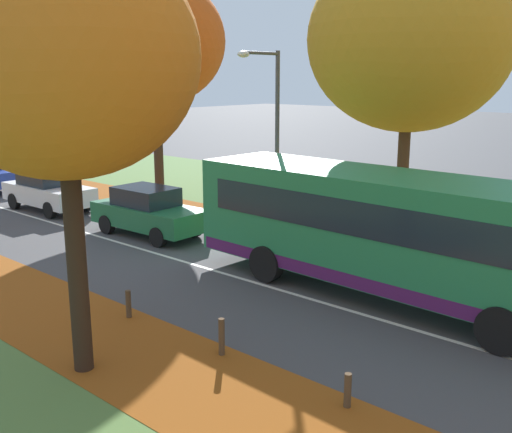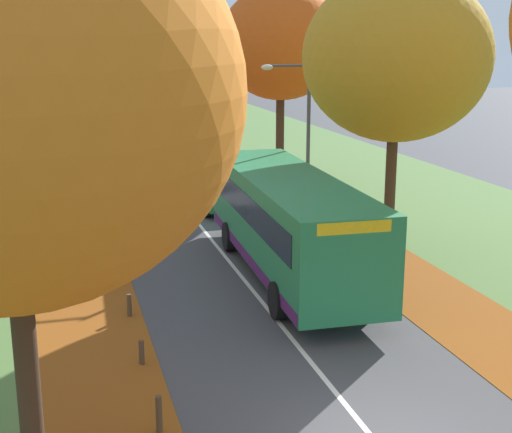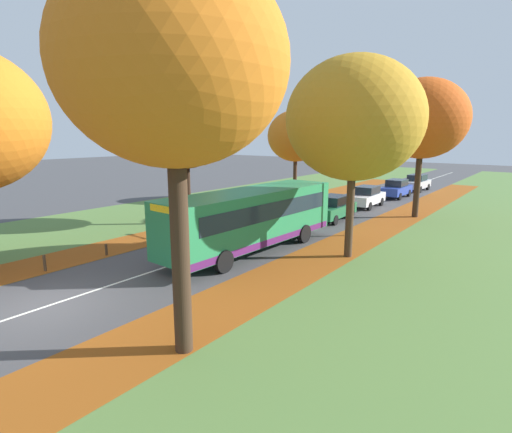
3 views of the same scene
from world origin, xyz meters
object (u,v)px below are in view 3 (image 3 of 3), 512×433
(tree_right_near, at_px, (354,119))
(tree_right_mid, at_px, (423,119))
(streetlamp_right, at_px, (347,169))
(car_blue_third_in_line, at_px, (396,188))
(car_silver_fourth_in_line, at_px, (417,183))
(tree_right_nearest, at_px, (173,64))
(bollard_second, at_px, (45,263))
(bus, at_px, (251,217))
(tree_left_near, at_px, (186,136))
(bollard_third, at_px, (106,250))
(tree_left_mid, at_px, (296,136))
(bollard_sixth, at_px, (226,219))
(bollard_fourth, at_px, (155,237))
(car_white_following, at_px, (366,197))
(bollard_fifth, at_px, (194,226))
(car_green_lead, at_px, (333,208))

(tree_right_near, distance_m, tree_right_mid, 11.31)
(streetlamp_right, height_order, car_blue_third_in_line, streetlamp_right)
(car_silver_fourth_in_line, bearing_deg, tree_right_nearest, -83.21)
(tree_right_mid, relative_size, bollard_second, 13.22)
(car_blue_third_in_line, bearing_deg, bus, -89.92)
(streetlamp_right, bearing_deg, tree_left_near, -160.32)
(car_silver_fourth_in_line, bearing_deg, bollard_third, -99.02)
(tree_left_mid, relative_size, bus, 0.73)
(bollard_third, xyz_separation_m, streetlamp_right, (7.23, 10.47, 3.46))
(tree_left_mid, bearing_deg, bus, -65.36)
(tree_right_nearest, relative_size, bollard_sixth, 15.27)
(tree_left_near, distance_m, bollard_fourth, 7.10)
(tree_left_mid, bearing_deg, tree_left_near, -90.70)
(tree_left_mid, xyz_separation_m, car_white_following, (6.50, 0.17, -4.65))
(tree_right_near, bearing_deg, bollard_third, -143.40)
(tree_right_nearest, xyz_separation_m, bollard_second, (-9.28, 0.73, -6.85))
(bollard_fifth, distance_m, car_white_following, 14.90)
(bollard_fifth, bearing_deg, tree_left_mid, 97.75)
(tree_right_nearest, xyz_separation_m, bollard_fourth, (-9.21, 6.38, -6.91))
(tree_right_near, height_order, bollard_sixth, tree_right_near)
(tree_right_nearest, distance_m, streetlamp_right, 14.59)
(tree_left_mid, bearing_deg, streetlamp_right, -45.26)
(bus, xyz_separation_m, car_blue_third_in_line, (-0.03, 21.19, -0.89))
(tree_left_mid, height_order, tree_right_mid, tree_right_mid)
(bollard_fifth, relative_size, car_silver_fourth_in_line, 0.18)
(streetlamp_right, bearing_deg, tree_right_mid, 77.63)
(bollard_fifth, bearing_deg, tree_right_mid, 54.52)
(tree_left_near, xyz_separation_m, car_green_lead, (6.83, 6.59, -4.72))
(tree_right_mid, distance_m, bollard_third, 21.13)
(bus, bearing_deg, tree_left_mid, 114.64)
(tree_right_near, height_order, bollard_third, tree_right_near)
(tree_left_mid, relative_size, tree_right_near, 0.85)
(bollard_fourth, bearing_deg, bollard_second, -90.73)
(bus, bearing_deg, car_white_following, 91.10)
(bollard_third, relative_size, car_green_lead, 0.13)
(bus, xyz_separation_m, car_green_lead, (-0.11, 8.91, -0.89))
(tree_right_nearest, height_order, tree_right_near, tree_right_nearest)
(bollard_second, relative_size, car_blue_third_in_line, 0.17)
(bollard_second, relative_size, bollard_fifth, 0.94)
(bollard_third, relative_size, bollard_fifth, 0.74)
(bollard_third, xyz_separation_m, car_silver_fourth_in_line, (5.04, 31.77, 0.54))
(tree_right_nearest, relative_size, tree_right_near, 1.08)
(bollard_fourth, distance_m, bollard_sixth, 5.66)
(bollard_fourth, distance_m, car_blue_third_in_line, 23.71)
(bollard_fifth, relative_size, car_white_following, 0.18)
(car_green_lead, height_order, car_silver_fourth_in_line, same)
(bollard_sixth, bearing_deg, tree_right_mid, 47.14)
(tree_right_near, xyz_separation_m, bollard_second, (-9.17, -9.62, -5.92))
(car_blue_third_in_line, bearing_deg, tree_right_near, -77.56)
(bollard_second, relative_size, bollard_third, 1.27)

